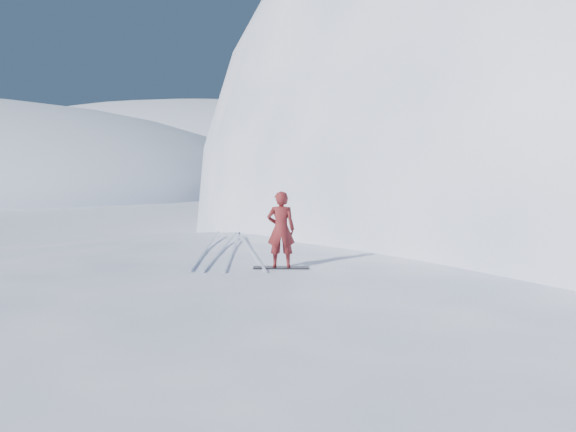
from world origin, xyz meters
name	(u,v)px	position (x,y,z in m)	size (l,w,h in m)	color
ground	(211,412)	(0.00, 0.00, 0.00)	(400.00, 400.00, 0.00)	white
near_ridge	(287,357)	(1.00, 3.00, 0.00)	(36.00, 28.00, 4.80)	white
peak_shoulder	(500,248)	(10.00, 20.00, 0.00)	(28.00, 24.00, 18.00)	white
far_ridge_c	(193,177)	(-40.00, 110.00, 0.00)	(140.00, 90.00, 36.00)	white
wind_bumps	(216,367)	(-0.56, 2.12, 0.00)	(16.00, 14.40, 1.00)	white
snowboard	(281,267)	(0.96, 2.38, 2.41)	(1.30, 0.24, 0.02)	black
snowboarder	(281,229)	(0.96, 2.38, 3.30)	(0.64, 0.42, 1.77)	maroon
board_tracks	(228,248)	(-0.96, 4.65, 2.42)	(2.94, 5.95, 0.04)	silver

